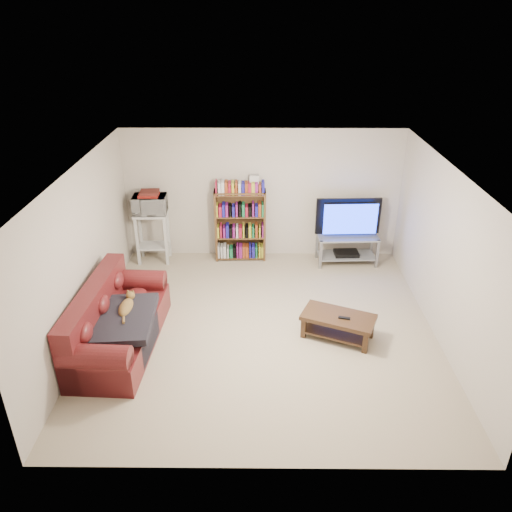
{
  "coord_description": "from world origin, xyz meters",
  "views": [
    {
      "loc": [
        -0.05,
        -6.12,
        4.29
      ],
      "look_at": [
        -0.1,
        0.4,
        1.0
      ],
      "focal_mm": 35.0,
      "sensor_mm": 36.0,
      "label": 1
    }
  ],
  "objects_px": {
    "coffee_table": "(338,322)",
    "tv_stand": "(347,245)",
    "sofa": "(114,326)",
    "bookshelf": "(240,224)"
  },
  "relations": [
    {
      "from": "coffee_table",
      "to": "sofa",
      "type": "bearing_deg",
      "value": -153.02
    },
    {
      "from": "bookshelf",
      "to": "tv_stand",
      "type": "bearing_deg",
      "value": -6.39
    },
    {
      "from": "sofa",
      "to": "tv_stand",
      "type": "height_order",
      "value": "sofa"
    },
    {
      "from": "tv_stand",
      "to": "bookshelf",
      "type": "height_order",
      "value": "bookshelf"
    },
    {
      "from": "coffee_table",
      "to": "bookshelf",
      "type": "xyz_separation_m",
      "value": [
        -1.48,
        2.5,
        0.43
      ]
    },
    {
      "from": "sofa",
      "to": "tv_stand",
      "type": "distance_m",
      "value": 4.42
    },
    {
      "from": "coffee_table",
      "to": "tv_stand",
      "type": "height_order",
      "value": "tv_stand"
    },
    {
      "from": "sofa",
      "to": "bookshelf",
      "type": "distance_m",
      "value": 3.2
    },
    {
      "from": "sofa",
      "to": "coffee_table",
      "type": "relative_size",
      "value": 1.92
    },
    {
      "from": "coffee_table",
      "to": "tv_stand",
      "type": "distance_m",
      "value": 2.39
    }
  ]
}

